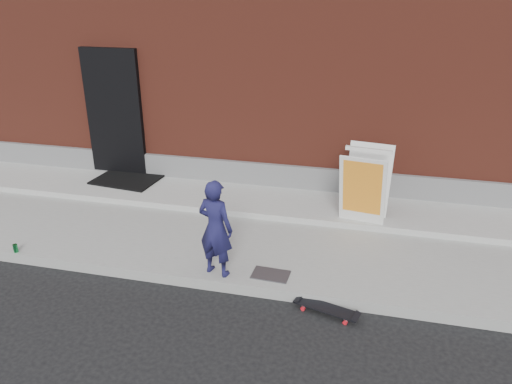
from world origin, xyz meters
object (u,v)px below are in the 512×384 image
(child, at_px, (216,228))
(skateboard, at_px, (326,308))
(soda_can, at_px, (16,248))
(pizza_sign, at_px, (365,185))

(child, distance_m, skateboard, 1.64)
(soda_can, bearing_deg, skateboard, -2.27)
(pizza_sign, distance_m, soda_can, 5.03)
(child, relative_size, pizza_sign, 1.14)
(skateboard, bearing_deg, soda_can, 177.73)
(pizza_sign, bearing_deg, skateboard, -98.06)
(child, height_order, soda_can, child)
(skateboard, relative_size, pizza_sign, 0.70)
(pizza_sign, relative_size, soda_can, 9.52)
(child, xyz_separation_m, soda_can, (-2.85, -0.15, -0.58))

